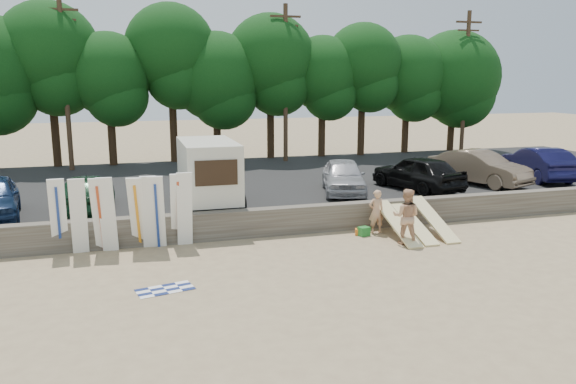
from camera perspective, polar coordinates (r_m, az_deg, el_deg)
name	(u,v)px	position (r m, az deg, el deg)	size (l,w,h in m)	color
ground	(363,254)	(18.38, 7.65, -6.26)	(120.00, 120.00, 0.00)	tan
seawall	(331,217)	(20.91, 4.37, -2.57)	(44.00, 0.50, 1.00)	#6B6356
parking_lot	(278,185)	(27.91, -1.06, 0.74)	(44.00, 14.50, 0.70)	#282828
treeline	(244,67)	(34.17, -4.49, 12.51)	(34.17, 6.31, 9.07)	#382616
utility_poles	(286,80)	(33.25, -0.25, 11.29)	(25.80, 0.26, 9.00)	#473321
box_trailer	(208,170)	(21.64, -8.09, 2.22)	(2.30, 4.03, 2.53)	beige
car_1	(86,192)	(22.14, -19.80, -0.01)	(1.68, 4.18, 1.43)	#12341E
car_2	(343,176)	(24.28, 5.64, 1.62)	(1.71, 4.24, 1.44)	#ABAAB0
car_3	(418,173)	(25.40, 13.03, 1.94)	(1.83, 4.56, 1.55)	black
car_4	(479,167)	(27.60, 18.85, 2.38)	(1.65, 4.74, 1.56)	#7E6750
car_5	(538,163)	(29.98, 24.10, 2.68)	(1.66, 4.76, 1.57)	#0E0E34
surfboard_upright_0	(58,217)	(19.20, -22.30, -2.33)	(0.50, 0.06, 2.60)	white
surfboard_upright_1	(79,217)	(18.96, -20.50, -2.36)	(0.50, 0.06, 2.60)	white
surfboard_upright_2	(100,215)	(18.94, -18.51, -2.26)	(0.50, 0.06, 2.60)	white
surfboard_upright_3	(107,215)	(18.87, -17.87, -2.24)	(0.50, 0.06, 2.60)	white
surfboard_upright_4	(137,213)	(18.95, -15.05, -2.09)	(0.50, 0.06, 2.60)	white
surfboard_upright_5	(149,212)	(18.89, -13.89, -2.03)	(0.50, 0.06, 2.60)	white
surfboard_upright_6	(157,212)	(18.85, -13.18, -2.03)	(0.50, 0.06, 2.60)	white
surfboard_upright_7	(178,209)	(19.11, -11.08, -1.75)	(0.50, 0.06, 2.60)	white
surfboard_upright_8	(185,209)	(19.01, -10.46, -1.73)	(0.50, 0.06, 2.60)	white
surfboard_low_0	(397,223)	(20.25, 11.05, -3.13)	(0.56, 3.00, 0.07)	beige
surfboard_low_1	(413,222)	(20.66, 12.55, -3.01)	(0.56, 3.00, 0.07)	beige
surfboard_low_2	(433,219)	(21.07, 14.56, -2.64)	(0.56, 3.00, 0.07)	beige
beachgoer_a	(376,212)	(20.67, 8.95, -1.97)	(0.59, 0.39, 1.61)	tan
beachgoer_b	(406,216)	(19.48, 11.92, -2.45)	(0.93, 0.73, 1.92)	tan
cooler	(364,231)	(20.41, 7.71, -3.98)	(0.38, 0.30, 0.32)	#227F2E
gear_bag	(359,232)	(20.50, 7.24, -4.04)	(0.30, 0.25, 0.22)	orange
beach_towel	(165,289)	(15.65, -12.38, -9.64)	(1.50, 1.50, 0.00)	white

